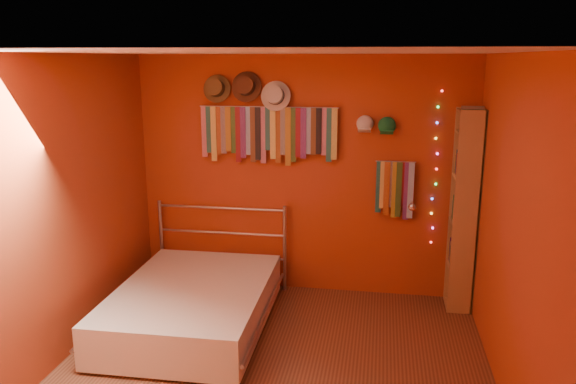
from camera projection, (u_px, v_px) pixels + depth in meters
The scene contains 16 objects.
ground at pixel (271, 373), 4.50m from camera, with size 3.50×3.50×0.00m, color #552E1D.
back_wall at pixel (303, 176), 5.89m from camera, with size 3.50×0.02×2.50m, color #A5371A.
right_wall at pixel (515, 235), 3.93m from camera, with size 0.02×3.50×2.50m, color #A5371A.
left_wall at pixel (56, 213), 4.49m from camera, with size 0.02×3.50×2.50m, color #A5371A.
ceiling at pixel (269, 52), 3.92m from camera, with size 3.50×3.50×0.02m, color white.
tie_rack at pixel (268, 132), 5.77m from camera, with size 1.45×0.03×0.60m.
small_tie_rack at pixel (395, 187), 5.69m from camera, with size 0.40×0.03×0.60m.
fedora_olive at pixel (216, 88), 5.73m from camera, with size 0.29×0.16×0.28m.
fedora_brown at pixel (246, 86), 5.67m from camera, with size 0.31×0.17×0.31m.
fedora_white at pixel (275, 95), 5.64m from camera, with size 0.31×0.17×0.30m.
cap_white at pixel (365, 124), 5.60m from camera, with size 0.17×0.22×0.17m.
cap_green at pixel (387, 126), 5.57m from camera, with size 0.18×0.22×0.18m.
fairy_lights at pixel (435, 169), 5.60m from camera, with size 0.05×0.02×1.56m.
reading_lamp at pixel (412, 206), 5.51m from camera, with size 0.08×0.33×0.10m.
bookshelf at pixel (468, 210), 5.46m from camera, with size 0.25×0.34×2.00m.
bed at pixel (193, 305), 5.22m from camera, with size 1.45×1.96×0.94m.
Camera 1 is at (0.80, -3.96, 2.46)m, focal length 35.00 mm.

